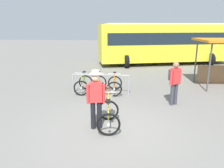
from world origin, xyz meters
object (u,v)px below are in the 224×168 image
object	(u,v)px
pedestrian_with_backpack	(174,81)
racked_bike_yellow	(99,85)
featured_bicycle	(108,110)
bus_distant	(164,41)
racked_bike_lime	(83,84)
racked_bike_orange	(115,85)
person_with_featured_bike	(96,97)

from	to	relation	value
pedestrian_with_backpack	racked_bike_yellow	bearing A→B (deg)	155.04
featured_bicycle	bus_distant	world-z (taller)	bus_distant
racked_bike_lime	racked_bike_yellow	xyz separation A→B (m)	(0.70, -0.04, 0.00)
racked_bike_yellow	racked_bike_orange	bearing A→B (deg)	-3.25
racked_bike_yellow	pedestrian_with_backpack	xyz separation A→B (m)	(2.97, -1.38, 0.57)
bus_distant	racked_bike_lime	bearing A→B (deg)	-122.52
person_with_featured_bike	bus_distant	world-z (taller)	bus_distant
featured_bicycle	bus_distant	distance (m)	11.77
racked_bike_yellow	pedestrian_with_backpack	size ratio (longest dim) A/B	0.69
racked_bike_orange	person_with_featured_bike	world-z (taller)	person_with_featured_bike
bus_distant	pedestrian_with_backpack	bearing A→B (deg)	-98.08
bus_distant	racked_bike_orange	bearing A→B (deg)	-114.41
racked_bike_orange	bus_distant	distance (m)	8.76
racked_bike_orange	racked_bike_lime	bearing A→B (deg)	176.75
racked_bike_lime	racked_bike_orange	world-z (taller)	same
racked_bike_lime	racked_bike_orange	bearing A→B (deg)	-3.25
racked_bike_yellow	person_with_featured_bike	size ratio (longest dim) A/B	0.65
racked_bike_lime	pedestrian_with_backpack	distance (m)	3.97
person_with_featured_bike	bus_distant	bearing A→B (deg)	70.57
racked_bike_yellow	featured_bicycle	bearing A→B (deg)	-79.33
racked_bike_lime	featured_bicycle	size ratio (longest dim) A/B	0.90
racked_bike_orange	person_with_featured_bike	distance (m)	3.51
racked_bike_lime	bus_distant	world-z (taller)	bus_distant
person_with_featured_bike	pedestrian_with_backpack	xyz separation A→B (m)	(2.68, 2.10, -0.01)
racked_bike_orange	person_with_featured_bike	xyz separation A→B (m)	(-0.42, -3.44, 0.58)
person_with_featured_bike	bus_distant	xyz separation A→B (m)	(3.99, 11.32, 0.79)
racked_bike_yellow	racked_bike_orange	size ratio (longest dim) A/B	1.02
racked_bike_lime	pedestrian_with_backpack	size ratio (longest dim) A/B	0.67
racked_bike_lime	person_with_featured_bike	world-z (taller)	person_with_featured_bike
racked_bike_orange	pedestrian_with_backpack	size ratio (longest dim) A/B	0.68
featured_bicycle	person_with_featured_bike	size ratio (longest dim) A/B	0.71
racked_bike_lime	racked_bike_yellow	distance (m)	0.70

